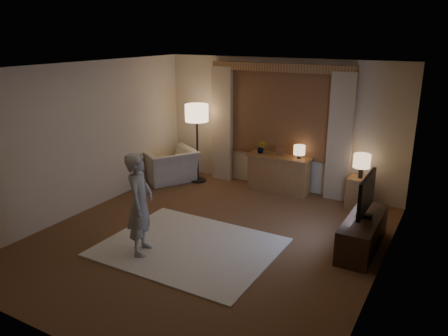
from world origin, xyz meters
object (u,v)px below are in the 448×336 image
Objects in this scene: side_table at (359,192)px; tv_stand at (362,233)px; sideboard at (279,175)px; person at (140,204)px; armchair at (169,166)px.

side_table is 0.40× the size of tv_stand.
person reaches higher than sideboard.
sideboard reaches higher than side_table.
person reaches higher than tv_stand.
person is at bearing -102.05° from sideboard.
person is (-2.73, -1.68, 0.51)m from tv_stand.
side_table is at bearing 128.09° from armchair.
tv_stand is at bearing -39.58° from sideboard.
sideboard is 0.86× the size of tv_stand.
side_table is (1.59, -0.05, -0.07)m from sideboard.
sideboard is at bearing 140.42° from tv_stand.
side_table is at bearing 104.90° from tv_stand.
person is at bearing -124.89° from side_table.
armchair reaches higher than side_table.
tv_stand is (2.02, -1.67, -0.10)m from sideboard.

